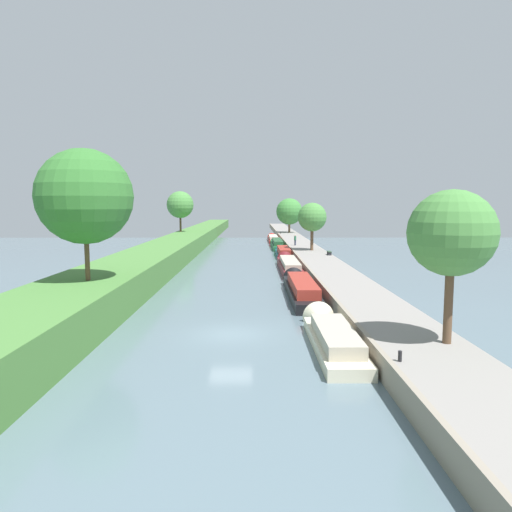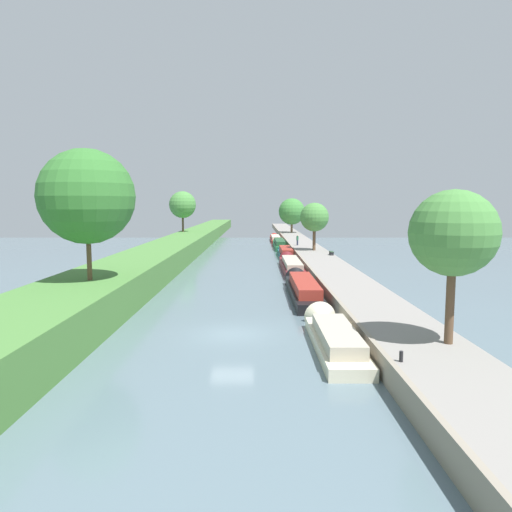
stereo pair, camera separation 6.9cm
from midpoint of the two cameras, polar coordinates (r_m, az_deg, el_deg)
ground_plane at (r=27.66m, az=-3.11°, el=-9.57°), size 160.00×160.00×0.00m
left_grassy_bank at (r=29.63m, az=-23.22°, el=-6.52°), size 6.18×260.00×2.49m
right_towpath at (r=28.59m, az=15.95°, el=-8.08°), size 4.43×260.00×1.16m
stone_quay at (r=28.03m, az=11.30°, el=-8.19°), size 0.25×260.00×1.21m
narrowboat_cream at (r=25.98m, az=9.15°, el=-9.55°), size 2.15×10.53×2.05m
narrowboat_black at (r=39.18m, az=5.52°, el=-3.91°), size 2.14×14.39×2.18m
narrowboat_maroon at (r=54.40m, az=4.07°, el=-1.08°), size 2.10×15.35×2.00m
narrowboat_teal at (r=68.10m, az=3.39°, el=0.42°), size 1.86×12.90×2.03m
narrowboat_green at (r=82.18m, az=2.62°, el=1.48°), size 1.82×15.33×2.01m
narrowboat_red at (r=97.19m, az=2.13°, el=2.15°), size 1.97×13.95×1.87m
tree_rightbank_near at (r=22.88m, az=22.83°, el=2.54°), size 3.95×3.95×7.11m
tree_rightbank_midnear at (r=65.58m, az=6.93°, el=4.73°), size 4.01×4.01×6.67m
tree_rightbank_midfar at (r=106.71m, az=4.16°, el=5.45°), size 5.98×5.98×7.81m
tree_leftbank_downstream at (r=32.98m, az=-20.23°, el=6.84°), size 6.32×6.32×8.76m
tree_leftbank_upstream at (r=87.83m, az=-9.23°, el=6.22°), size 4.97×4.97×7.52m
person_walking at (r=73.65m, az=4.86°, el=1.99°), size 0.34×0.34×1.66m
mooring_bollard_near at (r=20.38m, az=17.19°, el=-11.65°), size 0.16×0.16×0.45m
mooring_bollard_far at (r=103.05m, az=3.07°, el=2.88°), size 0.16×0.16×0.45m
park_bench at (r=60.09m, az=9.00°, el=0.46°), size 0.44×1.50×0.47m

